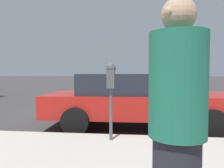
{
  "coord_description": "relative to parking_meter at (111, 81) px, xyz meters",
  "views": [
    {
      "loc": [
        -6.6,
        -0.28,
        1.4
      ],
      "look_at": [
        -2.2,
        0.22,
        1.19
      ],
      "focal_mm": 35.0,
      "sensor_mm": 36.0,
      "label": 1
    }
  ],
  "objects": [
    {
      "name": "pedestrian",
      "position": [
        -2.54,
        -0.74,
        -0.23
      ],
      "size": [
        0.38,
        0.38,
        1.74
      ],
      "rotation": [
        0.0,
        0.0,
        0.77
      ],
      "color": "#23232D",
      "rests_on": "sidewalk"
    },
    {
      "name": "ground_plane",
      "position": [
        2.58,
        -0.2,
        -1.25
      ],
      "size": [
        220.0,
        220.0,
        0.0
      ],
      "primitive_type": "plane",
      "color": "#3D3A3A"
    },
    {
      "name": "car_red",
      "position": [
        1.64,
        -0.53,
        -0.51
      ],
      "size": [
        2.05,
        4.88,
        1.39
      ],
      "rotation": [
        0.0,
        0.0,
        3.16
      ],
      "color": "#B21E19",
      "rests_on": "ground_plane"
    },
    {
      "name": "parking_meter",
      "position": [
        0.0,
        0.0,
        0.0
      ],
      "size": [
        0.21,
        0.19,
        1.44
      ],
      "color": "#4C5156",
      "rests_on": "sidewalk"
    }
  ]
}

